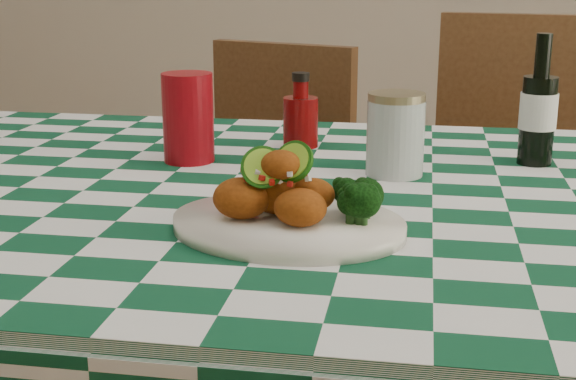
% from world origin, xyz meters
% --- Properties ---
extents(plate, '(0.33, 0.27, 0.02)m').
position_xyz_m(plate, '(0.03, -0.20, 0.80)').
color(plate, white).
rests_on(plate, dining_table).
extents(fried_chicken_pile, '(0.14, 0.10, 0.09)m').
position_xyz_m(fried_chicken_pile, '(0.02, -0.20, 0.85)').
color(fried_chicken_pile, '#8F3D0D').
rests_on(fried_chicken_pile, plate).
extents(broccoli_side, '(0.07, 0.07, 0.05)m').
position_xyz_m(broccoli_side, '(0.11, -0.19, 0.83)').
color(broccoli_side, black).
rests_on(broccoli_side, plate).
extents(red_tumbler, '(0.09, 0.09, 0.15)m').
position_xyz_m(red_tumbler, '(-0.20, 0.14, 0.86)').
color(red_tumbler, maroon).
rests_on(red_tumbler, dining_table).
extents(ketchup_bottle, '(0.07, 0.07, 0.14)m').
position_xyz_m(ketchup_bottle, '(-0.03, 0.28, 0.85)').
color(ketchup_bottle, '#680505').
rests_on(ketchup_bottle, dining_table).
extents(mason_jar, '(0.12, 0.12, 0.13)m').
position_xyz_m(mason_jar, '(0.14, 0.11, 0.85)').
color(mason_jar, '#B2BCBA').
rests_on(mason_jar, dining_table).
extents(beer_bottle, '(0.07, 0.07, 0.22)m').
position_xyz_m(beer_bottle, '(0.37, 0.22, 0.89)').
color(beer_bottle, black).
rests_on(beer_bottle, dining_table).
extents(wooden_chair_left, '(0.54, 0.55, 0.91)m').
position_xyz_m(wooden_chair_left, '(-0.25, 0.76, 0.45)').
color(wooden_chair_left, '#472814').
rests_on(wooden_chair_left, ground).
extents(wooden_chair_right, '(0.53, 0.55, 0.99)m').
position_xyz_m(wooden_chair_right, '(0.41, 0.70, 0.50)').
color(wooden_chair_right, '#472814').
rests_on(wooden_chair_right, ground).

